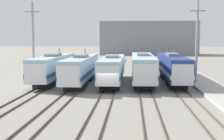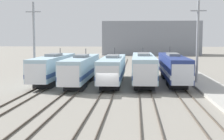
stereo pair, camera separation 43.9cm
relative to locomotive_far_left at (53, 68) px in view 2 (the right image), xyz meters
The scene contains 15 objects.
ground_plane 12.66m from the locomotive_far_left, 45.66° to the right, with size 400.00×400.00×0.00m, color gray.
rail_pair_far_left 9.17m from the locomotive_far_left, 90.00° to the right, with size 1.50×120.00×0.15m.
rail_pair_center_left 10.15m from the locomotive_far_left, 63.96° to the right, with size 1.51×120.00×0.15m.
rail_pair_center 12.65m from the locomotive_far_left, 45.66° to the right, with size 1.51×120.00×0.15m.
rail_pair_center_right 15.97m from the locomotive_far_left, 34.31° to the right, with size 1.51×120.00×0.15m.
rail_pair_far_right 19.70m from the locomotive_far_left, 27.10° to the right, with size 1.50×120.00×0.15m.
locomotive_far_left is the anchor object (origin of this frame).
locomotive_center_left 4.63m from the locomotive_far_left, 19.66° to the right, with size 2.85×17.76×4.90m.
locomotive_center 8.74m from the locomotive_far_left, ahead, with size 2.98×17.81×5.01m.
locomotive_center_right 13.09m from the locomotive_far_left, ahead, with size 3.12×19.19×4.97m.
locomotive_far_right 17.51m from the locomotive_far_left, ahead, with size 2.82×19.98×5.13m.
catenary_tower_left 4.63m from the locomotive_far_left, behind, with size 2.17×0.35×11.60m.
catenary_tower_right 20.80m from the locomotive_far_left, ahead, with size 2.17×0.35×11.60m.
platform 23.48m from the locomotive_far_left, 22.42° to the right, with size 4.00×120.00×0.33m.
depot_building 81.01m from the locomotive_far_left, 77.36° to the left, with size 36.75×14.83×12.74m.
Camera 2 is at (3.27, -35.41, 6.51)m, focal length 50.00 mm.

